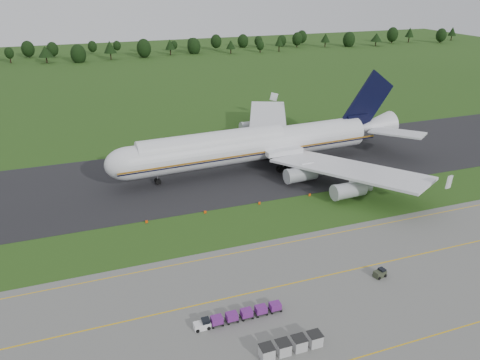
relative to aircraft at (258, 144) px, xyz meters
name	(u,v)px	position (x,y,z in m)	size (l,w,h in m)	color
ground	(222,227)	(-18.87, -27.55, -6.68)	(600.00, 600.00, 0.00)	#244615
apron	(296,339)	(-18.87, -61.55, -6.65)	(300.00, 52.00, 0.06)	slate
taxiway	(188,176)	(-18.87, 0.45, -6.64)	(300.00, 40.00, 0.08)	black
apron_markings	(276,309)	(-18.87, -54.53, -6.62)	(300.00, 30.20, 0.01)	#E4AE0D
tree_line	(127,49)	(-8.86, 191.77, -0.80)	(528.87, 23.75, 11.13)	black
aircraft	(258,144)	(0.00, 0.00, 0.00)	(83.25, 81.15, 23.41)	white
baggage_train	(237,316)	(-25.24, -54.88, -5.87)	(13.70, 1.45, 1.40)	white
utility_cart	(380,274)	(1.19, -52.88, -6.07)	(2.27, 1.63, 1.14)	#313726
uld_row	(291,345)	(-20.47, -63.30, -5.68)	(9.10, 1.90, 1.87)	#AEAEAE
edge_markers	(233,208)	(-14.04, -20.45, -6.41)	(38.37, 0.30, 0.60)	#EB4907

